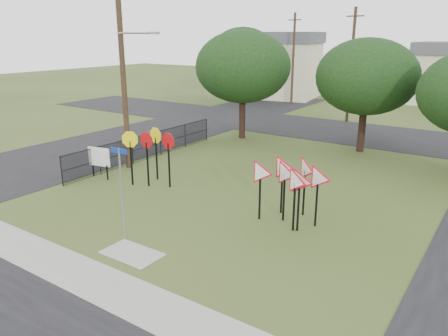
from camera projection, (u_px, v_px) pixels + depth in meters
The scene contains 18 objects.
ground at pixel (179, 228), 16.30m from camera, with size 140.00×140.00×0.00m, color #34481B.
sidewalk at pixel (88, 278), 12.98m from camera, with size 30.00×1.60×0.02m, color gray.
planting_strip at pixel (53, 297), 12.04m from camera, with size 30.00×0.80×0.02m, color #34481B.
street_left at pixel (140, 137), 30.66m from camera, with size 8.00×50.00×0.02m, color black.
street_far at pixel (354, 133), 32.08m from camera, with size 60.00×8.00×0.02m, color black.
curb_pad at pixel (132, 254), 14.40m from camera, with size 2.00×1.20×0.02m, color gray.
street_name_sign at pixel (122, 189), 14.89m from camera, with size 0.68×0.10×3.32m.
stop_sign_cluster at pixel (150, 145), 20.54m from camera, with size 2.49×1.55×2.65m.
yield_sign_cluster at pixel (292, 177), 16.35m from camera, with size 3.14×2.04×2.45m.
info_board at pixel (99, 158), 21.73m from camera, with size 1.24×0.29×1.58m.
utility_pole_main at pixel (124, 70), 22.22m from camera, with size 3.55×0.33×10.00m.
far_pole_a at pixel (351, 65), 34.97m from camera, with size 1.40×0.24×9.00m.
far_pole_c at pixel (293, 59), 44.02m from camera, with size 1.40×0.24×9.00m.
fence_run at pixel (147, 146), 25.10m from camera, with size 0.05×11.55×1.50m.
house_left at pixel (276, 65), 49.61m from camera, with size 10.58×8.88×7.20m.
tree_near_left at pixel (243, 67), 29.16m from camera, with size 6.40×6.40×7.27m.
tree_near_mid at pixel (367, 77), 25.73m from camera, with size 6.00×6.00×6.80m.
tree_far_left at pixel (243, 51), 47.09m from camera, with size 6.80×6.80×7.73m.
Camera 1 is at (9.81, -11.36, 6.94)m, focal length 35.00 mm.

